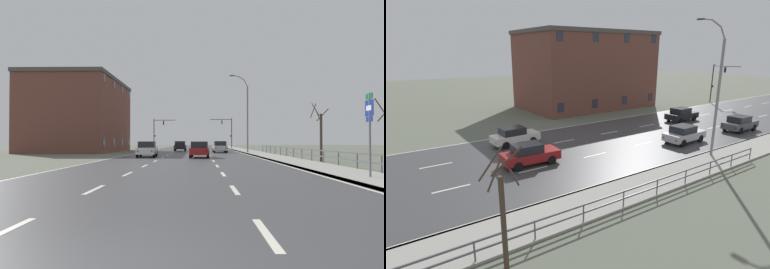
# 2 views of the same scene
# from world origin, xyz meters

# --- Properties ---
(ground_plane) EXTENTS (160.00, 160.00, 0.12)m
(ground_plane) POSITION_xyz_m (0.00, 48.00, -0.06)
(ground_plane) COLOR #5B6051
(road_asphalt_strip) EXTENTS (14.00, 120.00, 0.03)m
(road_asphalt_strip) POSITION_xyz_m (0.00, 60.00, 0.01)
(road_asphalt_strip) COLOR #3D3D3F
(road_asphalt_strip) RESTS_ON ground
(guardrail) EXTENTS (0.07, 38.43, 1.00)m
(guardrail) POSITION_xyz_m (9.85, 24.05, 0.71)
(guardrail) COLOR #515459
(guardrail) RESTS_ON ground
(street_lamp_midground) EXTENTS (2.45, 0.24, 10.37)m
(street_lamp_midground) POSITION_xyz_m (7.44, 41.80, 5.08)
(street_lamp_midground) COLOR slate
(street_lamp_midground) RESTS_ON ground
(traffic_signal_left) EXTENTS (4.38, 0.36, 6.03)m
(traffic_signal_left) POSITION_xyz_m (-7.15, 65.69, 3.92)
(traffic_signal_left) COLOR #38383A
(traffic_signal_left) RESTS_ON ground
(car_mid_centre) EXTENTS (1.97, 4.17, 1.57)m
(car_mid_centre) POSITION_xyz_m (1.23, 29.30, 0.80)
(car_mid_centre) COLOR maroon
(car_mid_centre) RESTS_ON ground
(car_near_left) EXTENTS (1.96, 4.17, 1.57)m
(car_near_left) POSITION_xyz_m (-4.01, 30.39, 0.80)
(car_near_left) COLOR silver
(car_near_left) RESTS_ON ground
(car_near_right) EXTENTS (1.92, 4.14, 1.57)m
(car_near_right) POSITION_xyz_m (4.01, 43.15, 0.80)
(car_near_right) COLOR #B7B7BC
(car_near_right) RESTS_ON ground
(car_far_right) EXTENTS (1.88, 4.12, 1.57)m
(car_far_right) POSITION_xyz_m (4.58, 51.47, 0.80)
(car_far_right) COLOR #474C51
(car_far_right) RESTS_ON ground
(car_distant) EXTENTS (1.85, 4.10, 1.57)m
(car_distant) POSITION_xyz_m (-1.77, 50.38, 0.80)
(car_distant) COLOR black
(car_distant) RESTS_ON ground
(brick_building) EXTENTS (11.65, 18.32, 10.72)m
(brick_building) POSITION_xyz_m (-16.53, 47.11, 5.37)
(brick_building) COLOR brown
(brick_building) RESTS_ON ground
(bare_tree_mid) EXTENTS (1.56, 1.61, 4.73)m
(bare_tree_mid) POSITION_xyz_m (10.84, 23.65, 2.22)
(bare_tree_mid) COLOR #423328
(bare_tree_mid) RESTS_ON ground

